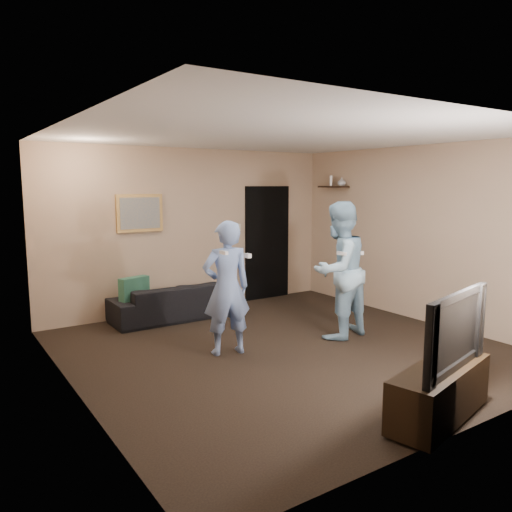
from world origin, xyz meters
TOP-DOWN VIEW (x-y plane):
  - ground at (0.00, 0.00)m, footprint 5.00×5.00m
  - ceiling at (0.00, 0.00)m, footprint 5.00×5.00m
  - wall_back at (0.00, 2.50)m, footprint 5.00×0.04m
  - wall_front at (0.00, -2.50)m, footprint 5.00×0.04m
  - wall_left at (-2.50, 0.00)m, footprint 0.04×5.00m
  - wall_right at (2.50, 0.00)m, footprint 0.04×5.00m
  - sofa at (-0.58, 2.08)m, footprint 1.84×0.72m
  - throw_pillow at (-1.17, 2.08)m, footprint 0.47×0.27m
  - painting_frame at (-0.90, 2.48)m, footprint 0.72×0.05m
  - painting_canvas at (-0.90, 2.45)m, footprint 0.62×0.01m
  - doorway at (1.45, 2.47)m, footprint 0.90×0.06m
  - light_switch at (0.85, 2.48)m, footprint 0.08×0.02m
  - wall_shelf at (2.39, 1.80)m, footprint 0.20×0.60m
  - shelf_vase at (2.39, 1.59)m, footprint 0.16×0.16m
  - shelf_figurine at (2.39, 1.86)m, footprint 0.06×0.06m
  - tv_console at (-0.03, -2.26)m, footprint 1.33×0.70m
  - television at (-0.03, -2.26)m, footprint 1.17×0.43m
  - wii_player_left at (-0.68, 0.26)m, footprint 0.65×0.54m
  - wii_player_right at (0.89, 0.02)m, footprint 0.98×0.82m

SIDE VIEW (x-z plane):
  - ground at x=0.00m, z-range 0.00..0.00m
  - tv_console at x=-0.03m, z-range 0.02..0.48m
  - sofa at x=-0.58m, z-range 0.00..0.54m
  - throw_pillow at x=-1.17m, z-range 0.26..0.70m
  - wii_player_left at x=-0.68m, z-range 0.00..1.61m
  - television at x=-0.03m, z-range 0.48..1.15m
  - wii_player_right at x=0.89m, z-range 0.00..1.81m
  - doorway at x=1.45m, z-range 0.00..2.00m
  - wall_back at x=0.00m, z-range 0.00..2.60m
  - wall_front at x=0.00m, z-range 0.00..2.60m
  - wall_left at x=-2.50m, z-range 0.00..2.60m
  - wall_right at x=2.50m, z-range 0.00..2.60m
  - light_switch at x=0.85m, z-range 1.24..1.36m
  - painting_frame at x=-0.90m, z-range 1.32..1.89m
  - painting_canvas at x=-0.90m, z-range 1.37..1.83m
  - wall_shelf at x=2.39m, z-range 1.98..2.00m
  - shelf_vase at x=2.39m, z-range 2.00..2.15m
  - shelf_figurine at x=2.39m, z-range 2.00..2.18m
  - ceiling at x=0.00m, z-range 2.58..2.62m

